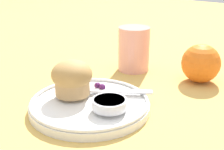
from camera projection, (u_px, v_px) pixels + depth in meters
The scene contains 8 objects.
ground_plane at pixel (100, 109), 0.57m from camera, with size 3.00×3.00×0.00m, color tan.
plate at pixel (90, 104), 0.56m from camera, with size 0.22×0.22×0.02m.
muffin at pixel (72, 78), 0.57m from camera, with size 0.08×0.08×0.07m.
cream_ramekin at pixel (109, 103), 0.52m from camera, with size 0.06×0.06×0.02m.
berry_pair at pixel (100, 86), 0.60m from camera, with size 0.02×0.01×0.01m.
butter_knife at pixel (109, 91), 0.59m from camera, with size 0.15×0.10×0.00m.
orange_fruit at pixel (201, 63), 0.68m from camera, with size 0.08×0.08×0.08m.
juice_glass at pixel (134, 49), 0.75m from camera, with size 0.08×0.08×0.11m.
Camera 1 is at (0.32, -0.40, 0.26)m, focal length 50.00 mm.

